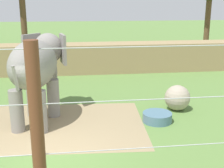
# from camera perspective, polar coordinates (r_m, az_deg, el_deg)

# --- Properties ---
(ground_plane) EXTENTS (120.00, 120.00, 0.00)m
(ground_plane) POSITION_cam_1_polar(r_m,az_deg,el_deg) (9.25, -11.46, -13.32)
(ground_plane) COLOR #5B7F3D
(dirt_patch) EXTENTS (6.50, 4.86, 0.01)m
(dirt_patch) POSITION_cam_1_polar(r_m,az_deg,el_deg) (11.34, -10.02, -7.62)
(dirt_patch) COLOR #937F5B
(dirt_patch) RESTS_ON ground
(embankment_wall) EXTENTS (36.00, 1.80, 1.81)m
(embankment_wall) POSITION_cam_1_polar(r_m,az_deg,el_deg) (19.17, -9.55, 4.77)
(embankment_wall) COLOR #997F56
(embankment_wall) RESTS_ON ground
(elephant) EXTENTS (2.22, 4.19, 3.16)m
(elephant) POSITION_cam_1_polar(r_m,az_deg,el_deg) (11.35, -14.07, 3.25)
(elephant) COLOR gray
(elephant) RESTS_ON ground
(enrichment_ball) EXTENTS (1.06, 1.06, 1.06)m
(enrichment_ball) POSITION_cam_1_polar(r_m,az_deg,el_deg) (12.76, 12.29, -2.57)
(enrichment_ball) COLOR tan
(enrichment_ball) RESTS_ON ground
(cable_fence) EXTENTS (9.52, 0.25, 3.79)m
(cable_fence) POSITION_cam_1_polar(r_m,az_deg,el_deg) (5.78, -14.21, -10.82)
(cable_fence) COLOR brown
(cable_fence) RESTS_ON ground
(water_tub) EXTENTS (1.10, 1.10, 0.35)m
(water_tub) POSITION_cam_1_polar(r_m,az_deg,el_deg) (11.51, 8.58, -6.22)
(water_tub) COLOR slate
(water_tub) RESTS_ON ground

